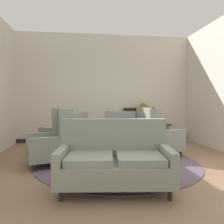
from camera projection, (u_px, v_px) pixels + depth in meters
name	position (u px, v px, depth m)	size (l,w,h in m)	color
ground	(120.00, 167.00, 4.31)	(8.29, 8.29, 0.00)	#896B51
wall_back	(105.00, 88.00, 7.17)	(5.67, 0.08, 3.36)	silver
baseboard_back	(105.00, 139.00, 7.19)	(5.51, 0.03, 0.12)	black
area_rug	(118.00, 163.00, 4.61)	(3.28, 3.28, 0.01)	#5B4C60
coffee_table	(105.00, 142.00, 4.81)	(0.90, 0.90, 0.47)	black
porcelain_vase	(105.00, 132.00, 4.84)	(0.15, 0.15, 0.34)	#384C93
settee	(115.00, 161.00, 3.24)	(1.67, 1.00, 0.99)	gray
armchair_far_left	(67.00, 136.00, 5.47)	(1.17, 1.16, 1.01)	gray
armchair_back_corner	(156.00, 136.00, 5.30)	(0.95, 0.93, 1.11)	gray
armchair_foreground_right	(121.00, 133.00, 6.01)	(0.94, 0.99, 1.01)	gray
armchair_near_sideboard	(53.00, 141.00, 4.50)	(1.00, 1.02, 1.12)	gray
side_table	(161.00, 135.00, 5.68)	(0.51, 0.51, 0.70)	black
sideboard	(141.00, 126.00, 7.07)	(1.03, 0.44, 1.06)	black
gramophone	(143.00, 106.00, 6.96)	(0.46, 0.53, 0.53)	black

